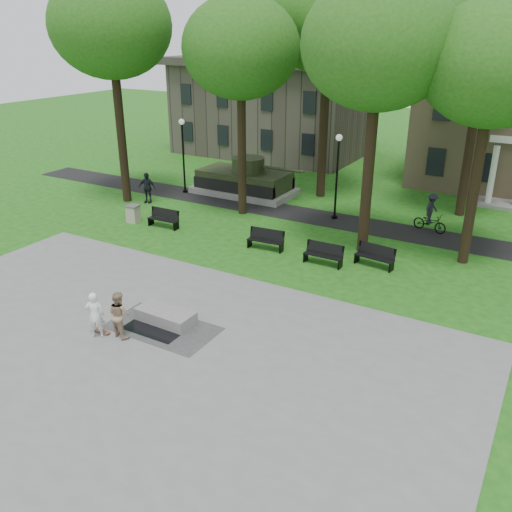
% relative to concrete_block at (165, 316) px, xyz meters
% --- Properties ---
extents(ground, '(120.00, 120.00, 0.00)m').
position_rel_concrete_block_xyz_m(ground, '(0.35, 1.71, -0.24)').
color(ground, '#195113').
rests_on(ground, ground).
extents(plaza, '(22.00, 16.00, 0.02)m').
position_rel_concrete_block_xyz_m(plaza, '(0.35, -3.29, -0.23)').
color(plaza, gray).
rests_on(plaza, ground).
extents(footpath, '(44.00, 2.60, 0.01)m').
position_rel_concrete_block_xyz_m(footpath, '(0.35, 13.71, -0.24)').
color(footpath, black).
rests_on(footpath, ground).
extents(building_left, '(15.00, 10.00, 7.20)m').
position_rel_concrete_block_xyz_m(building_left, '(-10.65, 28.21, 3.35)').
color(building_left, '#4C443D').
rests_on(building_left, ground).
extents(tree_0, '(6.80, 6.80, 12.97)m').
position_rel_concrete_block_xyz_m(tree_0, '(-11.65, 10.71, 9.78)').
color(tree_0, black).
rests_on(tree_0, ground).
extents(tree_1, '(6.20, 6.20, 11.63)m').
position_rel_concrete_block_xyz_m(tree_1, '(-4.15, 12.21, 8.71)').
color(tree_1, black).
rests_on(tree_1, ground).
extents(tree_2, '(6.60, 6.60, 12.16)m').
position_rel_concrete_block_xyz_m(tree_2, '(3.85, 10.21, 9.07)').
color(tree_2, black).
rests_on(tree_2, ground).
extents(tree_3, '(6.00, 6.00, 11.19)m').
position_rel_concrete_block_xyz_m(tree_3, '(8.35, 11.21, 8.35)').
color(tree_3, black).
rests_on(tree_3, ground).
extents(tree_4, '(7.20, 7.20, 13.50)m').
position_rel_concrete_block_xyz_m(tree_4, '(-1.65, 17.71, 10.15)').
color(tree_4, black).
rests_on(tree_4, ground).
extents(tree_5, '(6.40, 6.40, 12.44)m').
position_rel_concrete_block_xyz_m(tree_5, '(6.85, 18.21, 9.42)').
color(tree_5, black).
rests_on(tree_5, ground).
extents(lamp_left, '(0.36, 0.36, 4.73)m').
position_rel_concrete_block_xyz_m(lamp_left, '(-9.65, 14.01, 2.55)').
color(lamp_left, black).
rests_on(lamp_left, ground).
extents(lamp_mid, '(0.36, 0.36, 4.73)m').
position_rel_concrete_block_xyz_m(lamp_mid, '(0.85, 14.01, 2.55)').
color(lamp_mid, black).
rests_on(lamp_mid, ground).
extents(tank_monument, '(7.45, 3.40, 2.40)m').
position_rel_concrete_block_xyz_m(tank_monument, '(-6.11, 15.71, 0.61)').
color(tank_monument, gray).
rests_on(tank_monument, ground).
extents(puddle, '(2.20, 1.20, 0.00)m').
position_rel_concrete_block_xyz_m(puddle, '(-0.01, -0.63, -0.22)').
color(puddle, black).
rests_on(puddle, plaza).
extents(concrete_block, '(2.22, 1.04, 0.45)m').
position_rel_concrete_block_xyz_m(concrete_block, '(0.00, 0.00, 0.00)').
color(concrete_block, gray).
rests_on(concrete_block, plaza).
extents(skateboard, '(0.78, 0.21, 0.07)m').
position_rel_concrete_block_xyz_m(skateboard, '(-1.50, -1.77, -0.19)').
color(skateboard, brown).
rests_on(skateboard, plaza).
extents(skateboarder, '(0.75, 0.69, 1.71)m').
position_rel_concrete_block_xyz_m(skateboarder, '(-1.38, -2.04, 0.63)').
color(skateboarder, white).
rests_on(skateboarder, plaza).
extents(friend_watching, '(0.92, 0.78, 1.69)m').
position_rel_concrete_block_xyz_m(friend_watching, '(-0.71, -1.57, 0.62)').
color(friend_watching, tan).
rests_on(friend_watching, plaza).
extents(pedestrian_walker, '(1.18, 0.70, 1.88)m').
position_rel_concrete_block_xyz_m(pedestrian_walker, '(-10.28, 11.06, 0.70)').
color(pedestrian_walker, black).
rests_on(pedestrian_walker, ground).
extents(cyclist, '(1.94, 1.15, 2.06)m').
position_rel_concrete_block_xyz_m(cyclist, '(6.00, 14.59, 0.60)').
color(cyclist, black).
rests_on(cyclist, ground).
extents(park_bench_0, '(1.81, 0.56, 1.00)m').
position_rel_concrete_block_xyz_m(park_bench_0, '(-6.57, 8.07, 0.28)').
color(park_bench_0, black).
rests_on(park_bench_0, ground).
extents(park_bench_1, '(1.83, 0.67, 1.00)m').
position_rel_concrete_block_xyz_m(park_bench_1, '(-0.26, 8.05, 0.28)').
color(park_bench_1, black).
rests_on(park_bench_1, ground).
extents(park_bench_2, '(1.80, 0.52, 1.00)m').
position_rel_concrete_block_xyz_m(park_bench_2, '(2.90, 7.76, 0.28)').
color(park_bench_2, black).
rests_on(park_bench_2, ground).
extents(park_bench_3, '(1.84, 0.76, 1.00)m').
position_rel_concrete_block_xyz_m(park_bench_3, '(4.98, 8.71, 0.28)').
color(park_bench_3, black).
rests_on(park_bench_3, ground).
extents(trash_bin, '(0.73, 0.73, 0.96)m').
position_rel_concrete_block_xyz_m(trash_bin, '(-8.57, 7.86, 0.24)').
color(trash_bin, '#BEAD9C').
rests_on(trash_bin, ground).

